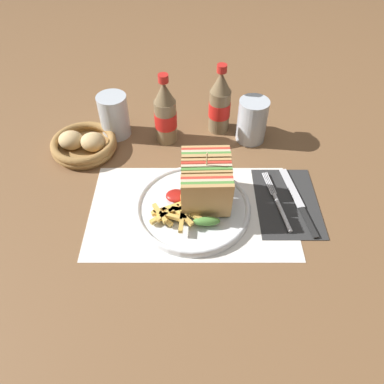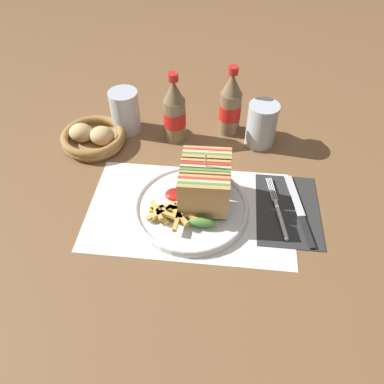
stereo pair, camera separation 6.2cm
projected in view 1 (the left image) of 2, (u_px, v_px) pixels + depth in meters
ground_plane at (200, 210)px, 0.86m from camera, size 4.00×4.00×0.00m
placemat at (191, 209)px, 0.86m from camera, size 0.47×0.28×0.00m
plate_main at (192, 207)px, 0.85m from camera, size 0.26×0.26×0.02m
club_sandwich at (205, 184)px, 0.82m from camera, size 0.11×0.16×0.14m
fries_pile at (175, 213)px, 0.81m from camera, size 0.11×0.11×0.02m
ketchup_blob at (175, 196)px, 0.85m from camera, size 0.05×0.04×0.02m
napkin at (286, 202)px, 0.87m from camera, size 0.14×0.22×0.00m
fork at (278, 206)px, 0.86m from camera, size 0.04×0.19×0.01m
knife at (298, 201)px, 0.87m from camera, size 0.05×0.22×0.00m
coke_bottle_near at (164, 114)px, 0.97m from camera, size 0.06×0.06×0.20m
coke_bottle_far at (219, 103)px, 1.01m from camera, size 0.06×0.06×0.20m
glass_near at (251, 123)px, 1.00m from camera, size 0.08×0.08×0.12m
glass_far at (114, 118)px, 1.02m from camera, size 0.08×0.08×0.12m
bread_basket at (83, 144)px, 0.99m from camera, size 0.17×0.17×0.06m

